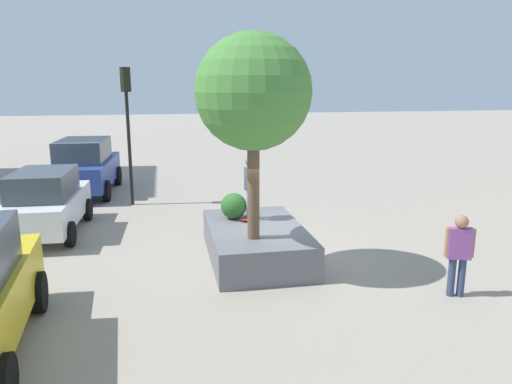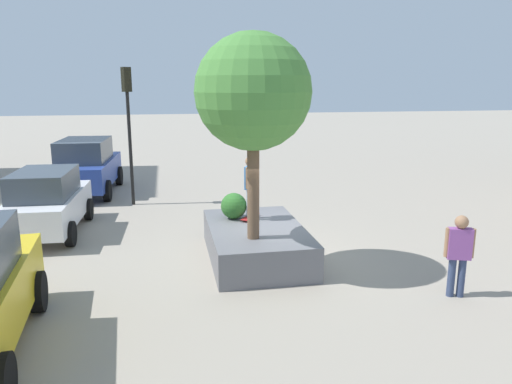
{
  "view_description": "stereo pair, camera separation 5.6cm",
  "coord_description": "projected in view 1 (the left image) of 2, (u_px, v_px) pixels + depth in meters",
  "views": [
    {
      "loc": [
        -11.55,
        2.56,
        4.39
      ],
      "look_at": [
        -0.12,
        0.34,
        1.74
      ],
      "focal_mm": 33.63,
      "sensor_mm": 36.0,
      "label": 1
    },
    {
      "loc": [
        -11.56,
        2.51,
        4.39
      ],
      "look_at": [
        -0.12,
        0.34,
        1.74
      ],
      "focal_mm": 33.63,
      "sensor_mm": 36.0,
      "label": 2
    }
  ],
  "objects": [
    {
      "name": "ground_plane",
      "position": [
        268.0,
        255.0,
        12.5
      ],
      "size": [
        120.0,
        120.0,
        0.0
      ],
      "primitive_type": "plane",
      "color": "#9E9384"
    },
    {
      "name": "planter_ledge",
      "position": [
        256.0,
        242.0,
        12.23
      ],
      "size": [
        3.81,
        2.35,
        0.84
      ],
      "primitive_type": "cube",
      "color": "slate",
      "rests_on": "ground"
    },
    {
      "name": "plaza_tree",
      "position": [
        253.0,
        93.0,
        10.51
      ],
      "size": [
        2.6,
        2.6,
        4.66
      ],
      "color": "brown",
      "rests_on": "planter_ledge"
    },
    {
      "name": "boxwood_shrub",
      "position": [
        234.0,
        206.0,
        12.8
      ],
      "size": [
        0.69,
        0.69,
        0.69
      ],
      "primitive_type": "sphere",
      "color": "#2D6628",
      "rests_on": "planter_ledge"
    },
    {
      "name": "skateboard",
      "position": [
        250.0,
        217.0,
        12.81
      ],
      "size": [
        0.78,
        0.62,
        0.07
      ],
      "color": "#A51E1E",
      "rests_on": "planter_ledge"
    },
    {
      "name": "skateboarder",
      "position": [
        250.0,
        182.0,
        12.6
      ],
      "size": [
        0.5,
        0.36,
        1.61
      ],
      "color": "#8C9EB7",
      "rests_on": "skateboard"
    },
    {
      "name": "police_car",
      "position": [
        46.0,
        202.0,
        14.07
      ],
      "size": [
        4.22,
        2.07,
        1.94
      ],
      "color": "white",
      "rests_on": "ground"
    },
    {
      "name": "sedan_parked",
      "position": [
        85.0,
        166.0,
        19.26
      ],
      "size": [
        4.9,
        2.47,
        2.23
      ],
      "color": "#2D479E",
      "rests_on": "ground"
    },
    {
      "name": "traffic_light_corner",
      "position": [
        127.0,
        113.0,
        17.01
      ],
      "size": [
        0.37,
        0.37,
        4.94
      ],
      "color": "black",
      "rests_on": "ground"
    },
    {
      "name": "passerby_with_bag",
      "position": [
        459.0,
        250.0,
        9.91
      ],
      "size": [
        0.34,
        0.57,
        1.76
      ],
      "color": "navy",
      "rests_on": "ground"
    }
  ]
}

